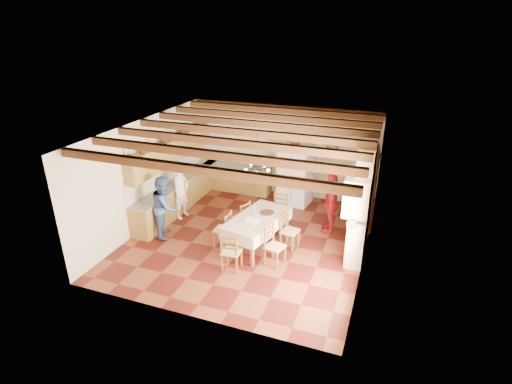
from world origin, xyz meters
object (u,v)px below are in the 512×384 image
hutch (366,187)px  chair_left_near (222,229)px  chair_left_far (241,217)px  microwave (259,164)px  dining_table (257,220)px  refrigerator (295,174)px  person_man (181,192)px  chair_right_far (290,230)px  chair_end_far (278,211)px  person_woman_red (331,203)px  chair_right_near (275,246)px  person_woman_blue (165,206)px  chair_end_near (232,251)px

hutch → chair_left_near: 4.16m
chair_left_far → microwave: bearing=-149.4°
dining_table → chair_left_near: (-0.85, -0.27, -0.28)m
refrigerator → chair_left_far: size_ratio=1.99×
person_man → dining_table: bearing=-100.9°
dining_table → chair_right_far: chair_right_far is taller
hutch → person_man: bearing=-171.1°
chair_end_far → person_woman_red: person_woman_red is taller
chair_left_far → chair_right_far: size_ratio=1.00×
chair_right_near → person_woman_red: bearing=-9.0°
hutch → chair_left_far: hutch is taller
chair_right_far → chair_right_near: bearing=-178.0°
refrigerator → chair_right_far: refrigerator is taller
chair_right_near → chair_end_far: size_ratio=1.00×
dining_table → person_woman_blue: (-2.51, -0.28, 0.09)m
chair_end_near → person_man: person_man is taller
chair_left_far → chair_end_far: (0.84, 0.71, 0.00)m
chair_left_near → person_woman_blue: size_ratio=0.57×
chair_right_near → person_woman_red: size_ratio=0.56×
person_man → person_woman_blue: person_woman_blue is taller
dining_table → person_man: bearing=162.9°
refrigerator → chair_left_near: bearing=-100.3°
dining_table → chair_end_near: size_ratio=2.18×
hutch → refrigerator: bearing=155.6°
refrigerator → chair_right_near: size_ratio=1.99×
dining_table → chair_right_far: size_ratio=2.18×
chair_end_far → microwave: bearing=127.4°
chair_right_far → chair_left_near: bearing=117.8°
chair_end_near → person_woman_blue: size_ratio=0.57×
chair_end_near → chair_left_near: bearing=-56.7°
chair_right_far → microwave: 3.59m
chair_left_far → person_woman_blue: (-1.87, -0.78, 0.37)m
hutch → person_woman_red: 1.17m
person_man → person_woman_red: person_woman_red is taller
dining_table → chair_left_far: (-0.65, 0.50, -0.28)m
chair_right_near → refrigerator: bearing=22.8°
dining_table → person_woman_red: 2.15m
hutch → chair_left_far: bearing=-157.1°
chair_end_near → chair_left_far: bearing=-77.5°
refrigerator → hutch: hutch is taller
chair_right_far → chair_end_far: bearing=42.9°
chair_end_far → person_woman_blue: (-2.71, -1.49, 0.37)m
chair_left_far → microwave: microwave is taller
hutch → chair_end_near: size_ratio=2.32×
refrigerator → microwave: (-1.32, 0.30, 0.09)m
chair_right_far → person_woman_red: size_ratio=0.56×
refrigerator → dining_table: (-0.21, -2.94, -0.20)m
chair_left_far → chair_end_far: 1.10m
chair_left_near → chair_right_near: same height
person_man → person_woman_blue: bearing=-166.4°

